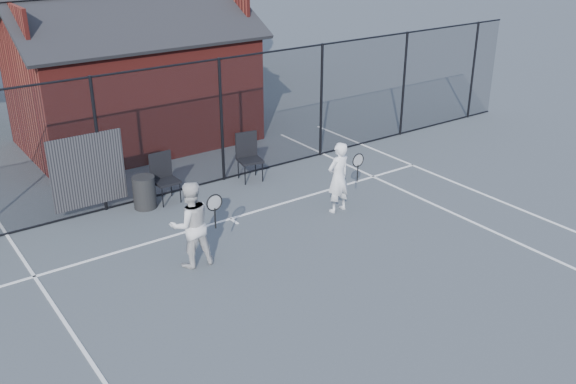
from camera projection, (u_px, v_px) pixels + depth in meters
ground at (316, 279)px, 11.51m from camera, size 80.00×80.00×0.00m
court_lines at (365, 313)px, 10.52m from camera, size 11.02×18.00×0.01m
fence at (172, 133)px, 14.50m from camera, size 22.04×3.00×3.00m
clubhouse at (134, 85)px, 17.85m from camera, size 6.50×4.36×4.19m
player_front at (338, 177)px, 13.82m from camera, size 0.72×0.54×1.58m
player_back at (191, 224)px, 11.66m from camera, size 0.93×0.73×1.65m
chair_left at (166, 179)px, 14.35m from camera, size 0.54×0.57×1.10m
chair_right at (250, 158)px, 15.52m from camera, size 0.64×0.66×1.14m
waste_bin at (144, 192)px, 14.14m from camera, size 0.60×0.60×0.73m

